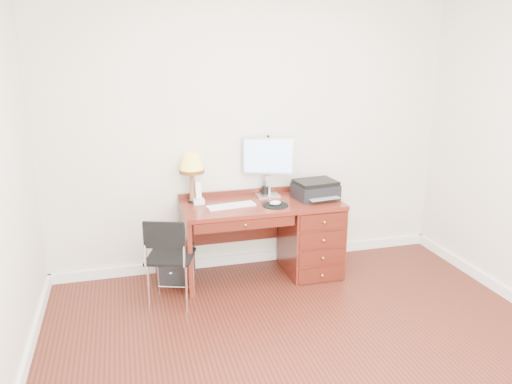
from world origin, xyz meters
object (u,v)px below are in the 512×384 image
object	(u,v)px
desk	(293,233)
equipment_box	(176,264)
phone	(199,197)
printer	(315,189)
chair	(171,253)
monitor	(267,159)
leg_lamp	(192,166)

from	to	relation	value
desk	equipment_box	world-z (taller)	desk
desk	phone	size ratio (longest dim) A/B	7.19
desk	printer	size ratio (longest dim) A/B	3.48
desk	chair	xyz separation A→B (m)	(-1.22, -0.37, 0.08)
monitor	printer	xyz separation A→B (m)	(0.42, -0.22, -0.28)
desk	equipment_box	size ratio (longest dim) A/B	4.37
monitor	leg_lamp	xyz separation A→B (m)	(-0.74, -0.03, -0.01)
phone	equipment_box	size ratio (longest dim) A/B	0.61
desk	phone	xyz separation A→B (m)	(-0.90, 0.12, 0.40)
printer	chair	bearing A→B (deg)	-172.56
monitor	equipment_box	size ratio (longest dim) A/B	1.68
printer	phone	xyz separation A→B (m)	(-1.12, 0.12, -0.03)
phone	chair	xyz separation A→B (m)	(-0.32, -0.49, -0.32)
desk	equipment_box	distance (m)	1.17
desk	chair	bearing A→B (deg)	-163.28
monitor	printer	distance (m)	0.55
printer	equipment_box	size ratio (longest dim) A/B	1.26
desk	chair	size ratio (longest dim) A/B	1.86
leg_lamp	phone	distance (m)	0.30
monitor	printer	size ratio (longest dim) A/B	1.33
chair	equipment_box	size ratio (longest dim) A/B	2.35
desk	monitor	size ratio (longest dim) A/B	2.61
leg_lamp	chair	bearing A→B (deg)	-116.46
monitor	printer	bearing A→B (deg)	-7.67
phone	monitor	bearing A→B (deg)	6.53
desk	monitor	xyz separation A→B (m)	(-0.21, 0.22, 0.70)
printer	phone	bearing A→B (deg)	167.01
printer	equipment_box	bearing A→B (deg)	169.13
desk	leg_lamp	distance (m)	1.18
desk	printer	distance (m)	0.48
printer	leg_lamp	world-z (taller)	leg_lamp
printer	phone	world-z (taller)	phone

